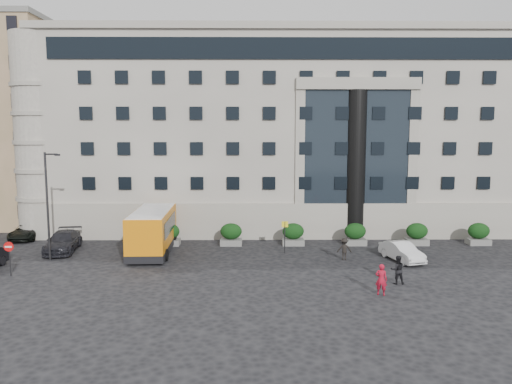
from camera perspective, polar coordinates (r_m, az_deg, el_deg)
ground at (r=34.60m, az=-5.39°, el=-9.01°), size 120.00×120.00×0.00m
civic_building at (r=55.20m, az=2.69°, el=6.51°), size 44.00×24.00×18.00m
entrance_column at (r=44.47m, az=11.29°, el=3.00°), size 1.80×1.80×13.00m
apartment_far at (r=77.15m, az=-23.56°, el=7.59°), size 13.00×13.00×22.00m
hedge_a at (r=42.39m, az=-9.93°, el=-4.78°), size 1.80×1.26×1.84m
hedge_b at (r=41.86m, az=-2.87°, el=-4.83°), size 1.80×1.26×1.84m
hedge_c at (r=41.97m, az=4.27°, el=-4.81°), size 1.80×1.26×1.84m
hedge_d at (r=42.72m, az=11.26°, el=-4.72°), size 1.80×1.26×1.84m
hedge_e at (r=44.08m, az=17.91°, el=-4.56°), size 1.80×1.26×1.84m
hedge_f at (r=45.98m, az=24.09°, el=-4.37°), size 1.80×1.26×1.84m
street_lamp at (r=39.39m, az=-22.67°, el=-1.06°), size 1.16×0.18×8.00m
bus_stop_sign at (r=39.01m, az=3.31°, el=-4.52°), size 0.50×0.08×2.52m
no_entry_sign at (r=36.67m, az=-26.38°, el=-6.14°), size 0.64×0.16×2.32m
minibus at (r=39.88m, az=-11.75°, el=-4.23°), size 3.20×8.13×3.36m
red_truck at (r=54.88m, az=-22.45°, el=-1.99°), size 3.17×5.45×2.76m
parked_car_c at (r=42.63m, az=-21.18°, el=-5.30°), size 2.80×5.58×1.56m
parked_car_d at (r=48.67m, az=-24.73°, el=-4.14°), size 2.52×4.79×1.29m
white_taxi at (r=38.47m, az=16.32°, el=-6.54°), size 2.60×4.46×1.39m
pedestrian_a at (r=30.38m, az=14.12°, el=-9.67°), size 0.79×0.66×1.86m
pedestrian_b at (r=32.75m, az=15.86°, el=-8.55°), size 0.89×0.70×1.81m
pedestrian_c at (r=37.70m, az=10.06°, el=-6.43°), size 1.11×0.69×1.66m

